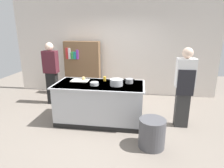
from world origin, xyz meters
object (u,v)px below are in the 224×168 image
onion (84,78)px  bookshelf (83,68)px  sauce_pan (129,81)px  stock_pot (116,82)px  person_chef (184,86)px  mixing_bowl (94,84)px  juice_cup (105,79)px  person_guest (51,72)px  trash_bin (152,133)px

onion → bookshelf: bearing=107.5°
onion → sauce_pan: bearing=-2.9°
stock_pot → person_chef: size_ratio=0.20×
stock_pot → bookshelf: bearing=125.0°
bookshelf → mixing_bowl: bearing=-66.4°
onion → juice_cup: (0.49, 0.06, -0.01)m
onion → bookshelf: (-0.50, 1.59, -0.11)m
sauce_pan → person_guest: (-2.20, 0.74, -0.04)m
stock_pot → trash_bin: size_ratio=0.63×
onion → person_guest: person_guest is taller
bookshelf → trash_bin: bearing=-52.2°
juice_cup → person_chef: bearing=-7.5°
mixing_bowl → bookshelf: bookshelf is taller
mixing_bowl → juice_cup: (0.15, 0.39, 0.01)m
trash_bin → person_guest: person_guest is taller
person_guest → trash_bin: bearing=37.4°
sauce_pan → stock_pot: bearing=-138.4°
sauce_pan → juice_cup: size_ratio=2.37×
sauce_pan → bookshelf: 2.28m
juice_cup → trash_bin: juice_cup is taller
juice_cup → trash_bin: 1.69m
stock_pot → person_chef: (1.42, 0.11, -0.06)m
sauce_pan → mixing_bowl: 0.78m
stock_pot → juice_cup: 0.47m
onion → bookshelf: size_ratio=0.05×
bookshelf → stock_pot: bearing=-55.0°
stock_pot → trash_bin: 1.29m
onion → person_guest: bearing=148.5°
mixing_bowl → juice_cup: 0.42m
juice_cup → trash_bin: size_ratio=0.18×
sauce_pan → person_chef: (1.16, -0.12, -0.04)m
person_chef → onion: bearing=78.6°
onion → mixing_bowl: 0.48m
trash_bin → person_chef: person_chef is taller
juice_cup → bookshelf: (-0.99, 1.53, -0.10)m
stock_pot → bookshelf: size_ratio=0.20×
person_chef → bookshelf: 3.25m
onion → stock_pot: size_ratio=0.24×
juice_cup → bookshelf: bearing=123.0°
onion → stock_pot: (0.81, -0.28, 0.01)m
sauce_pan → person_guest: size_ratio=0.14×
onion → person_guest: 1.32m
mixing_bowl → person_guest: (-1.47, 1.03, -0.02)m
sauce_pan → person_chef: 1.16m
person_guest → bookshelf: 1.10m
mixing_bowl → juice_cup: size_ratio=1.82×
stock_pot → juice_cup: (-0.32, 0.34, -0.02)m
mixing_bowl → person_chef: 1.90m
bookshelf → sauce_pan: bearing=-46.2°
mixing_bowl → bookshelf: 2.10m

